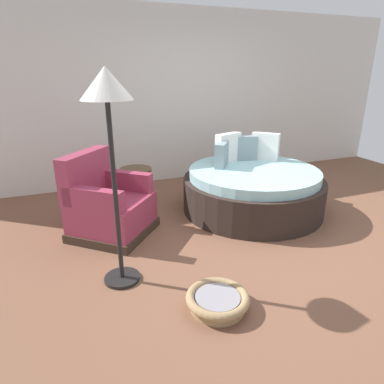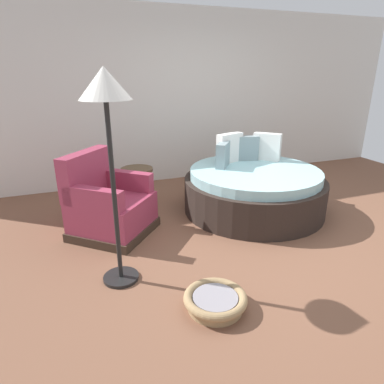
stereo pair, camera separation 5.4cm
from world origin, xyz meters
name	(u,v)px [view 2 (the right image)]	position (x,y,z in m)	size (l,w,h in m)	color
ground_plane	(263,240)	(0.00, 0.00, -0.01)	(8.00, 8.00, 0.02)	brown
back_wall	(186,97)	(0.00, 2.54, 1.35)	(8.00, 0.12, 2.71)	silver
round_daybed	(253,189)	(0.32, 0.79, 0.29)	(1.85, 1.85, 0.97)	#2D231E
red_armchair	(108,206)	(-1.58, 0.78, 0.33)	(1.13, 1.13, 0.94)	#38281E
pet_basket	(215,301)	(-0.99, -0.87, 0.07)	(0.51, 0.51, 0.13)	#9E7F56
side_table	(137,175)	(-1.09, 1.54, 0.43)	(0.44, 0.44, 0.52)	brown
floor_lamp	(106,106)	(-1.62, -0.20, 1.53)	(0.40, 0.40, 1.82)	black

